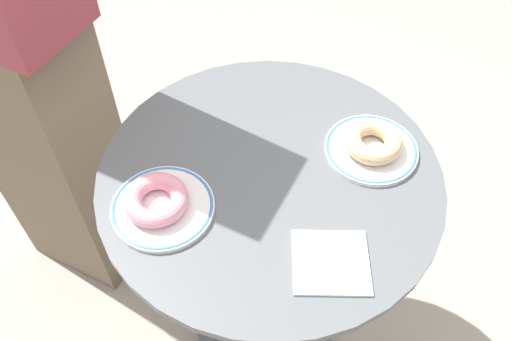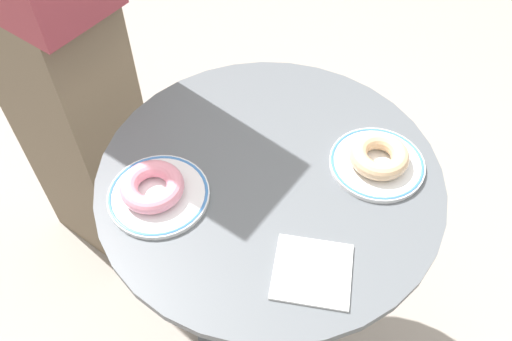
# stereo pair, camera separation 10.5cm
# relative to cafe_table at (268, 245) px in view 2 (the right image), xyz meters

# --- Properties ---
(ground_plane) EXTENTS (7.00, 7.00, 0.02)m
(ground_plane) POSITION_rel_cafe_table_xyz_m (0.00, 0.00, -0.49)
(ground_plane) COLOR #9E9389
(cafe_table) EXTENTS (0.69, 0.69, 0.75)m
(cafe_table) POSITION_rel_cafe_table_xyz_m (0.00, 0.00, 0.00)
(cafe_table) COLOR #565B60
(cafe_table) RESTS_ON ground
(plate_left) EXTENTS (0.19, 0.19, 0.01)m
(plate_left) POSITION_rel_cafe_table_xyz_m (-0.22, -0.04, 0.28)
(plate_left) COLOR white
(plate_left) RESTS_ON cafe_table
(plate_right) EXTENTS (0.19, 0.19, 0.01)m
(plate_right) POSITION_rel_cafe_table_xyz_m (0.22, 0.02, 0.28)
(plate_right) COLOR white
(plate_right) RESTS_ON cafe_table
(donut_pink_frosted) EXTENTS (0.17, 0.17, 0.03)m
(donut_pink_frosted) POSITION_rel_cafe_table_xyz_m (-0.22, -0.04, 0.30)
(donut_pink_frosted) COLOR pink
(donut_pink_frosted) RESTS_ON plate_left
(donut_glazed) EXTENTS (0.12, 0.12, 0.04)m
(donut_glazed) POSITION_rel_cafe_table_xyz_m (0.22, 0.02, 0.30)
(donut_glazed) COLOR #E0B789
(donut_glazed) RESTS_ON plate_right
(paper_napkin) EXTENTS (0.16, 0.15, 0.01)m
(paper_napkin) POSITION_rel_cafe_table_xyz_m (0.06, -0.22, 0.27)
(paper_napkin) COLOR white
(paper_napkin) RESTS_ON cafe_table
(person_figure) EXTENTS (0.44, 0.41, 1.73)m
(person_figure) POSITION_rel_cafe_table_xyz_m (-0.51, 0.40, 0.37)
(person_figure) COLOR brown
(person_figure) RESTS_ON ground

